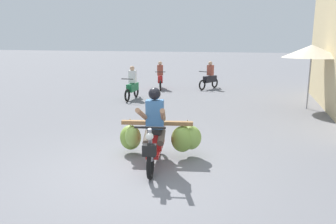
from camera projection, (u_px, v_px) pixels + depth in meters
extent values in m
plane|color=slate|center=(135.00, 173.00, 6.25)|extent=(120.00, 120.00, 0.00)
torus|color=black|center=(150.00, 164.00, 5.93)|extent=(0.18, 0.57, 0.56)
torus|color=black|center=(158.00, 144.00, 7.10)|extent=(0.18, 0.57, 0.56)
cube|color=red|center=(154.00, 153.00, 6.41)|extent=(0.34, 0.59, 0.08)
cube|color=red|center=(156.00, 138.00, 6.76)|extent=(0.39, 0.68, 0.36)
cube|color=black|center=(156.00, 129.00, 6.64)|extent=(0.36, 0.64, 0.10)
cylinder|color=gray|center=(151.00, 145.00, 5.92)|extent=(0.12, 0.29, 0.69)
cylinder|color=black|center=(150.00, 128.00, 5.81)|extent=(0.56, 0.14, 0.04)
sphere|color=silver|center=(150.00, 136.00, 5.76)|extent=(0.14, 0.14, 0.14)
cube|color=black|center=(149.00, 150.00, 5.77)|extent=(0.27, 0.20, 0.20)
cube|color=red|center=(150.00, 148.00, 5.87)|extent=(0.15, 0.29, 0.04)
cube|color=olive|center=(157.00, 123.00, 6.85)|extent=(1.49, 0.37, 0.08)
cube|color=olive|center=(158.00, 122.00, 7.03)|extent=(1.34, 0.32, 0.06)
ellipsoid|color=#89AD4C|center=(133.00, 136.00, 6.98)|extent=(0.38, 0.36, 0.47)
cylinder|color=#998459|center=(132.00, 124.00, 6.92)|extent=(0.02, 0.02, 0.12)
ellipsoid|color=olive|center=(131.00, 137.00, 7.26)|extent=(0.54, 0.50, 0.55)
cylinder|color=#998459|center=(130.00, 123.00, 7.19)|extent=(0.02, 0.02, 0.18)
ellipsoid|color=#7EA141|center=(182.00, 139.00, 6.90)|extent=(0.62, 0.60, 0.56)
cylinder|color=#998459|center=(182.00, 125.00, 6.83)|extent=(0.02, 0.02, 0.10)
ellipsoid|color=#8EB151|center=(187.00, 134.00, 7.13)|extent=(0.38, 0.35, 0.50)
cylinder|color=#998459|center=(188.00, 122.00, 7.07)|extent=(0.02, 0.02, 0.09)
ellipsoid|color=#84A747|center=(191.00, 138.00, 6.96)|extent=(0.53, 0.49, 0.52)
cylinder|color=#998459|center=(191.00, 125.00, 6.89)|extent=(0.02, 0.02, 0.11)
cube|color=#386699|center=(155.00, 114.00, 6.45)|extent=(0.37, 0.28, 0.56)
sphere|color=black|center=(155.00, 94.00, 6.34)|extent=(0.24, 0.24, 0.24)
cylinder|color=#9E7051|center=(163.00, 115.00, 6.09)|extent=(0.27, 0.72, 0.39)
cylinder|color=#9E7051|center=(142.00, 115.00, 6.12)|extent=(0.17, 0.72, 0.39)
cylinder|color=#4C4238|center=(161.00, 137.00, 6.41)|extent=(0.21, 0.46, 0.27)
cylinder|color=#4C4238|center=(147.00, 137.00, 6.44)|extent=(0.21, 0.46, 0.27)
torus|color=black|center=(202.00, 85.00, 16.33)|extent=(0.31, 0.50, 0.52)
torus|color=black|center=(215.00, 83.00, 17.13)|extent=(0.31, 0.50, 0.52)
cube|color=black|center=(210.00, 79.00, 16.75)|extent=(0.62, 0.91, 0.32)
cylinder|color=black|center=(203.00, 72.00, 16.23)|extent=(0.46, 0.26, 0.04)
cube|color=#994738|center=(210.00, 70.00, 16.67)|extent=(0.36, 0.31, 0.52)
sphere|color=tan|center=(210.00, 63.00, 16.58)|extent=(0.20, 0.20, 0.20)
torus|color=black|center=(160.00, 85.00, 16.18)|extent=(0.23, 0.52, 0.52)
torus|color=black|center=(160.00, 83.00, 17.25)|extent=(0.23, 0.52, 0.52)
cube|color=red|center=(160.00, 79.00, 16.76)|extent=(0.50, 0.93, 0.32)
cylinder|color=black|center=(160.00, 72.00, 16.09)|extent=(0.49, 0.19, 0.04)
cube|color=#994738|center=(160.00, 70.00, 16.69)|extent=(0.35, 0.28, 0.52)
sphere|color=tan|center=(160.00, 63.00, 16.59)|extent=(0.20, 0.20, 0.20)
torus|color=black|center=(127.00, 95.00, 13.33)|extent=(0.10, 0.52, 0.52)
torus|color=black|center=(136.00, 91.00, 14.37)|extent=(0.10, 0.52, 0.52)
cube|color=#196638|center=(133.00, 87.00, 13.89)|extent=(0.27, 0.91, 0.32)
cylinder|color=black|center=(127.00, 79.00, 13.23)|extent=(0.50, 0.05, 0.04)
cube|color=silver|center=(132.00, 77.00, 13.81)|extent=(0.31, 0.21, 0.52)
sphere|color=tan|center=(132.00, 68.00, 13.72)|extent=(0.20, 0.20, 0.20)
cylinder|color=#99999E|center=(309.00, 82.00, 11.81)|extent=(0.05, 0.05, 1.95)
cone|color=beige|center=(312.00, 51.00, 11.57)|extent=(2.03, 2.03, 0.45)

